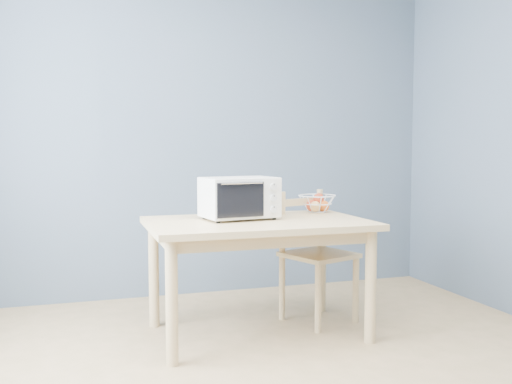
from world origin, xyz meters
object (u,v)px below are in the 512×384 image
object	(u,v)px
toaster_oven	(237,197)
fruit_basket	(317,203)
dining_table	(257,236)
dining_chair	(315,257)

from	to	relation	value
toaster_oven	fruit_basket	size ratio (longest dim) A/B	1.60
toaster_oven	fruit_basket	distance (m)	0.70
dining_table	toaster_oven	distance (m)	0.28
toaster_oven	fruit_basket	world-z (taller)	toaster_oven
dining_table	toaster_oven	world-z (taller)	toaster_oven
dining_table	dining_chair	bearing A→B (deg)	20.64
fruit_basket	dining_chair	distance (m)	0.39
dining_table	toaster_oven	xyz separation A→B (m)	(-0.12, 0.08, 0.25)
toaster_oven	fruit_basket	xyz separation A→B (m)	(0.66, 0.22, -0.08)
dining_chair	fruit_basket	bearing A→B (deg)	40.43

